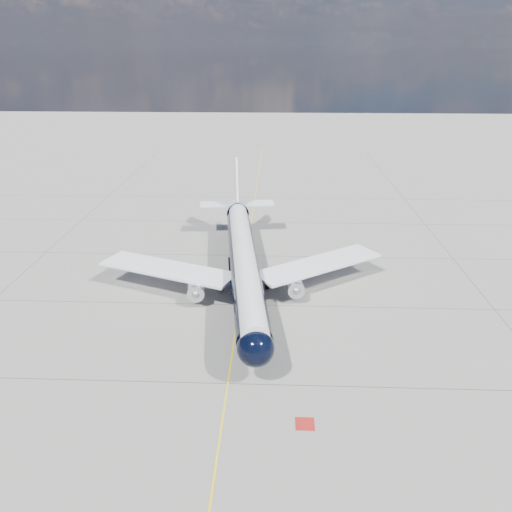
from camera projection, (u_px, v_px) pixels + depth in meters
name	position (u px, v px, depth m)	size (l,w,h in m)	color
ground	(248.00, 243.00, 77.83)	(320.00, 320.00, 0.00)	gray
taxiway_centerline	(246.00, 256.00, 73.24)	(0.16, 160.00, 0.01)	yellow
red_marking	(305.00, 424.00, 40.82)	(1.60, 1.60, 0.01)	maroon
main_airliner	(244.00, 260.00, 61.90)	(36.24, 44.37, 12.82)	black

